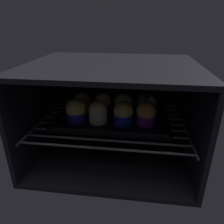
{
  "coord_description": "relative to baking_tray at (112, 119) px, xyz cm",
  "views": [
    {
      "loc": [
        9.44,
        -49.79,
        49.22
      ],
      "look_at": [
        0.0,
        21.65,
        17.52
      ],
      "focal_mm": 33.75,
      "sensor_mm": 36.0,
      "label": 1
    }
  ],
  "objects": [
    {
      "name": "muffin_row0_col2",
      "position": [
        4.57,
        -4.39,
        4.48
      ],
      "size": [
        6.94,
        6.94,
        8.59
      ],
      "color": "#1928B7",
      "rests_on": "baking_tray"
    },
    {
      "name": "baking_tray",
      "position": [
        0.0,
        0.0,
        0.0
      ],
      "size": [
        41.46,
        24.66,
        2.2
      ],
      "color": "black",
      "rests_on": "oven_rack"
    },
    {
      "name": "oven_rack",
      "position": [
        0.0,
        0.35,
        -1.09
      ],
      "size": [
        54.8,
        42.0,
        0.8
      ],
      "color": "#51515B",
      "rests_on": "oven_cavity"
    },
    {
      "name": "muffin_row1_col3",
      "position": [
        12.91,
        4.4,
        4.54
      ],
      "size": [
        7.08,
        7.08,
        8.77
      ],
      "color": "#7A238C",
      "rests_on": "baking_tray"
    },
    {
      "name": "muffin_row1_col2",
      "position": [
        3.95,
        4.12,
        4.47
      ],
      "size": [
        7.16,
        7.16,
        8.37
      ],
      "color": "#7A238C",
      "rests_on": "baking_tray"
    },
    {
      "name": "muffin_row0_col3",
      "position": [
        12.49,
        -3.81,
        4.55
      ],
      "size": [
        6.96,
        6.96,
        8.72
      ],
      "color": "#7A238C",
      "rests_on": "baking_tray"
    },
    {
      "name": "muffin_row1_col1",
      "position": [
        -4.2,
        4.52,
        4.34
      ],
      "size": [
        6.56,
        6.56,
        8.17
      ],
      "color": "#1928B7",
      "rests_on": "baking_tray"
    },
    {
      "name": "muffin_row1_col0",
      "position": [
        -12.63,
        4.21,
        4.29
      ],
      "size": [
        6.56,
        6.56,
        8.16
      ],
      "color": "silver",
      "rests_on": "baking_tray"
    },
    {
      "name": "muffin_row0_col0",
      "position": [
        -12.5,
        -4.54,
        4.58
      ],
      "size": [
        7.14,
        7.14,
        8.84
      ],
      "color": "#1928B7",
      "rests_on": "baking_tray"
    },
    {
      "name": "muffin_row0_col1",
      "position": [
        -4.48,
        -4.09,
        4.27
      ],
      "size": [
        6.56,
        6.56,
        8.06
      ],
      "color": "silver",
      "rests_on": "baking_tray"
    },
    {
      "name": "oven_cavity",
      "position": [
        0.0,
        4.6,
        2.31
      ],
      "size": [
        59.0,
        47.0,
        37.0
      ],
      "color": "black",
      "rests_on": "ground"
    }
  ]
}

